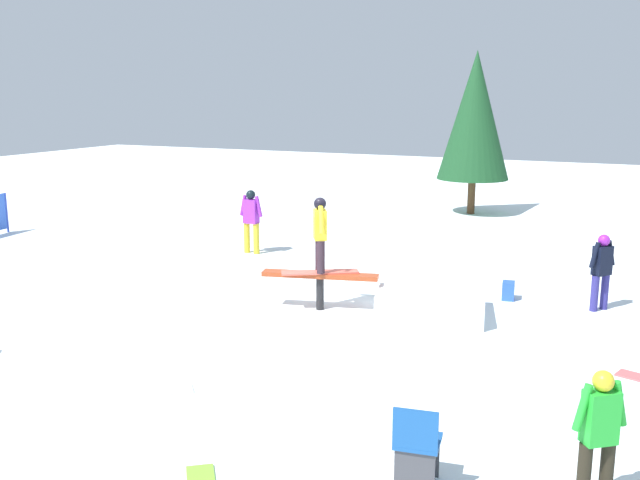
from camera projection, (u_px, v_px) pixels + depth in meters
ground_plane at (320, 309)px, 12.83m from camera, size 60.00×60.00×0.00m
rail_feature at (320, 279)px, 12.71m from camera, size 2.09×0.78×0.68m
snow_kicker_ramp at (430, 302)px, 12.42m from camera, size 2.11×1.89×0.48m
main_rider_on_rail at (320, 236)px, 12.55m from camera, size 1.33×0.94×1.36m
bystander_black at (602, 268)px, 12.63m from camera, size 0.44×0.53×1.38m
bystander_green at (599, 431)px, 6.60m from camera, size 0.49×0.41×1.36m
bystander_purple at (251, 218)px, 17.08m from camera, size 0.64×0.23×1.54m
loose_snowboard_white at (136, 395)px, 9.20m from camera, size 1.27×1.18×0.02m
folding_chair at (417, 448)px, 7.01m from camera, size 0.50×0.50×0.88m
backpack_on_snow at (508, 291)px, 13.40m from camera, size 0.26×0.33×0.34m
pine_tree_near at (475, 116)px, 22.15m from camera, size 2.24×2.24×5.08m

